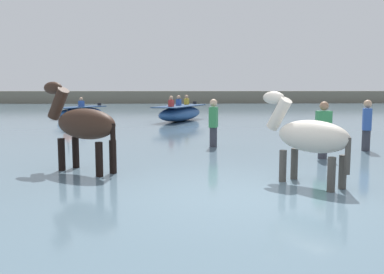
{
  "coord_description": "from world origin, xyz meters",
  "views": [
    {
      "loc": [
        -1.0,
        -6.05,
        1.94
      ],
      "look_at": [
        -0.66,
        3.08,
        0.86
      ],
      "focal_mm": 39.35,
      "sensor_mm": 36.0,
      "label": 1
    }
  ],
  "objects_px": {
    "horse_lead_dark_bay": "(83,126)",
    "boat_near_starboard": "(180,113)",
    "person_spectator_far": "(366,130)",
    "person_wading_mid": "(213,128)",
    "boat_mid_channel": "(80,112)",
    "horse_trailing_pinto": "(309,139)",
    "person_onlooker_right": "(323,136)",
    "channel_buoy": "(68,127)"
  },
  "relations": [
    {
      "from": "person_wading_mid",
      "to": "person_onlooker_right",
      "type": "distance_m",
      "value": 3.0
    },
    {
      "from": "person_wading_mid",
      "to": "channel_buoy",
      "type": "bearing_deg",
      "value": 140.61
    },
    {
      "from": "horse_trailing_pinto",
      "to": "person_spectator_far",
      "type": "xyz_separation_m",
      "value": [
        2.6,
        3.57,
        -0.24
      ]
    },
    {
      "from": "horse_lead_dark_bay",
      "to": "person_onlooker_right",
      "type": "relative_size",
      "value": 1.26
    },
    {
      "from": "person_spectator_far",
      "to": "person_onlooker_right",
      "type": "distance_m",
      "value": 1.84
    },
    {
      "from": "horse_lead_dark_bay",
      "to": "boat_mid_channel",
      "type": "relative_size",
      "value": 0.67
    },
    {
      "from": "horse_lead_dark_bay",
      "to": "boat_mid_channel",
      "type": "height_order",
      "value": "horse_lead_dark_bay"
    },
    {
      "from": "boat_near_starboard",
      "to": "boat_mid_channel",
      "type": "height_order",
      "value": "boat_near_starboard"
    },
    {
      "from": "horse_trailing_pinto",
      "to": "channel_buoy",
      "type": "xyz_separation_m",
      "value": [
        -6.04,
        8.43,
        -0.57
      ]
    },
    {
      "from": "boat_near_starboard",
      "to": "person_spectator_far",
      "type": "relative_size",
      "value": 2.64
    },
    {
      "from": "horse_trailing_pinto",
      "to": "person_onlooker_right",
      "type": "xyz_separation_m",
      "value": [
        1.12,
        2.48,
        -0.24
      ]
    },
    {
      "from": "horse_trailing_pinto",
      "to": "channel_buoy",
      "type": "relative_size",
      "value": 2.32
    },
    {
      "from": "horse_lead_dark_bay",
      "to": "person_wading_mid",
      "type": "relative_size",
      "value": 1.26
    },
    {
      "from": "horse_lead_dark_bay",
      "to": "channel_buoy",
      "type": "distance_m",
      "value": 7.57
    },
    {
      "from": "horse_trailing_pinto",
      "to": "boat_mid_channel",
      "type": "relative_size",
      "value": 0.61
    },
    {
      "from": "boat_near_starboard",
      "to": "channel_buoy",
      "type": "distance_m",
      "value": 6.25
    },
    {
      "from": "horse_lead_dark_bay",
      "to": "channel_buoy",
      "type": "xyz_separation_m",
      "value": [
        -2.14,
        7.23,
        -0.67
      ]
    },
    {
      "from": "person_spectator_far",
      "to": "person_wading_mid",
      "type": "relative_size",
      "value": 1.0
    },
    {
      "from": "boat_near_starboard",
      "to": "person_spectator_far",
      "type": "distance_m",
      "value": 10.61
    },
    {
      "from": "person_spectator_far",
      "to": "person_onlooker_right",
      "type": "bearing_deg",
      "value": -143.62
    },
    {
      "from": "boat_mid_channel",
      "to": "channel_buoy",
      "type": "distance_m",
      "value": 6.51
    },
    {
      "from": "horse_trailing_pinto",
      "to": "person_onlooker_right",
      "type": "distance_m",
      "value": 2.73
    },
    {
      "from": "person_spectator_far",
      "to": "person_onlooker_right",
      "type": "height_order",
      "value": "same"
    },
    {
      "from": "person_spectator_far",
      "to": "person_wading_mid",
      "type": "xyz_separation_m",
      "value": [
        -3.76,
        0.86,
        0.0
      ]
    },
    {
      "from": "boat_near_starboard",
      "to": "person_spectator_far",
      "type": "xyz_separation_m",
      "value": [
        4.55,
        -9.59,
        0.14
      ]
    },
    {
      "from": "person_onlooker_right",
      "to": "person_spectator_far",
      "type": "bearing_deg",
      "value": 36.38
    },
    {
      "from": "person_spectator_far",
      "to": "boat_mid_channel",
      "type": "bearing_deg",
      "value": 130.45
    },
    {
      "from": "boat_near_starboard",
      "to": "horse_trailing_pinto",
      "type": "bearing_deg",
      "value": -81.54
    },
    {
      "from": "boat_mid_channel",
      "to": "horse_lead_dark_bay",
      "type": "bearing_deg",
      "value": -77.09
    },
    {
      "from": "horse_trailing_pinto",
      "to": "person_spectator_far",
      "type": "relative_size",
      "value": 1.15
    },
    {
      "from": "person_spectator_far",
      "to": "channel_buoy",
      "type": "distance_m",
      "value": 9.92
    },
    {
      "from": "person_wading_mid",
      "to": "channel_buoy",
      "type": "xyz_separation_m",
      "value": [
        -4.88,
        4.0,
        -0.33
      ]
    },
    {
      "from": "person_onlooker_right",
      "to": "boat_mid_channel",
      "type": "bearing_deg",
      "value": 123.33
    },
    {
      "from": "horse_trailing_pinto",
      "to": "person_spectator_far",
      "type": "height_order",
      "value": "horse_trailing_pinto"
    },
    {
      "from": "boat_mid_channel",
      "to": "person_spectator_far",
      "type": "distance_m",
      "value": 14.84
    },
    {
      "from": "horse_lead_dark_bay",
      "to": "boat_near_starboard",
      "type": "relative_size",
      "value": 0.48
    },
    {
      "from": "boat_mid_channel",
      "to": "channel_buoy",
      "type": "xyz_separation_m",
      "value": [
        0.99,
        -6.43,
        -0.12
      ]
    },
    {
      "from": "horse_trailing_pinto",
      "to": "boat_near_starboard",
      "type": "xyz_separation_m",
      "value": [
        -1.96,
        13.15,
        -0.38
      ]
    },
    {
      "from": "horse_trailing_pinto",
      "to": "person_spectator_far",
      "type": "distance_m",
      "value": 4.42
    },
    {
      "from": "horse_lead_dark_bay",
      "to": "boat_near_starboard",
      "type": "xyz_separation_m",
      "value": [
        1.94,
        11.95,
        -0.49
      ]
    },
    {
      "from": "horse_lead_dark_bay",
      "to": "boat_mid_channel",
      "type": "distance_m",
      "value": 14.02
    },
    {
      "from": "boat_near_starboard",
      "to": "channel_buoy",
      "type": "height_order",
      "value": "boat_near_starboard"
    }
  ]
}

